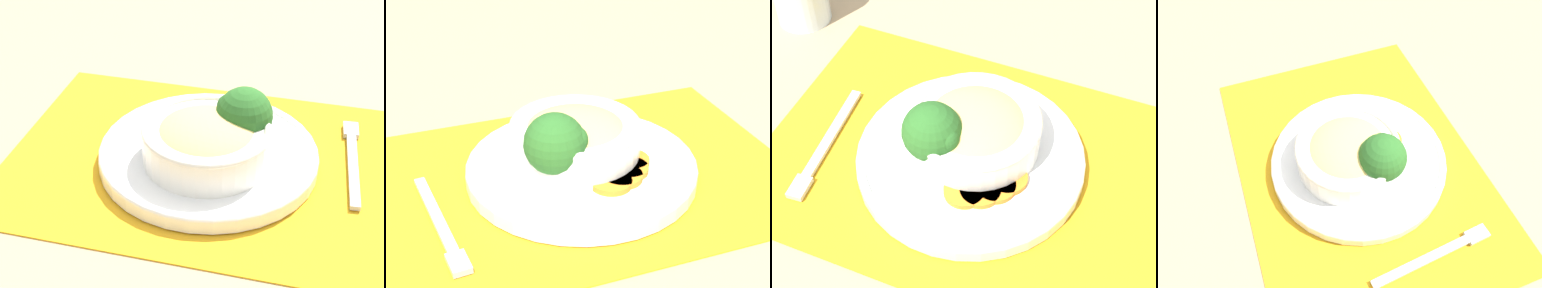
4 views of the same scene
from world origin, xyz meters
The scene contains 10 objects.
ground_plane centered at (0.00, 0.00, 0.00)m, with size 4.00×4.00×0.00m, color tan.
placemat centered at (0.00, 0.00, 0.00)m, with size 0.53×0.40×0.00m.
plate centered at (0.00, 0.00, 0.02)m, with size 0.28×0.28×0.02m.
bowl centered at (0.00, -0.02, 0.05)m, with size 0.16×0.16×0.06m.
broccoli_floret centered at (0.04, 0.02, 0.07)m, with size 0.07×0.07×0.08m.
carrot_slice_near centered at (-0.01, 0.06, 0.02)m, with size 0.05×0.05×0.01m.
carrot_slice_middle centered at (-0.03, 0.05, 0.02)m, with size 0.05×0.05×0.01m.
carrot_slice_far centered at (-0.04, 0.04, 0.02)m, with size 0.05×0.05×0.01m.
carrot_slice_extra centered at (-0.05, 0.02, 0.02)m, with size 0.05×0.05×0.01m.
fork centered at (0.18, 0.04, 0.01)m, with size 0.02×0.18×0.01m.
Camera 3 is at (-0.15, 0.47, 0.62)m, focal length 60.00 mm.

